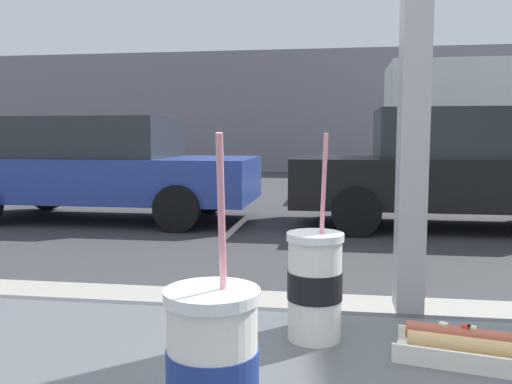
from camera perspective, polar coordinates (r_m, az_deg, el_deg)
The scene contains 7 objects.
ground_plane at distance 9.05m, azimuth 9.37°, elevation -2.36°, with size 60.00×60.00×0.00m, color #38383A.
building_facade_far at distance 19.75m, azimuth 9.08°, elevation 8.36°, with size 28.00×1.20×4.28m, color gray.
soda_cup_left at distance 0.88m, azimuth 6.21°, elevation -9.63°, with size 0.09×0.09×0.33m.
soda_cup_right at distance 0.58m, azimuth -4.60°, elevation -18.10°, with size 0.10×0.10×0.33m.
hotdog_tray_far at distance 0.87m, azimuth 23.00°, elevation -14.94°, with size 0.26×0.14×0.05m.
parked_car_blue at distance 8.70m, azimuth -16.14°, elevation 2.54°, with size 4.70×2.01×1.58m.
parked_car_black at distance 8.08m, azimuth 20.83°, elevation 2.38°, with size 4.67×1.95×1.67m.
Camera 1 is at (-0.14, -0.96, 1.31)m, focal length 37.95 mm.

